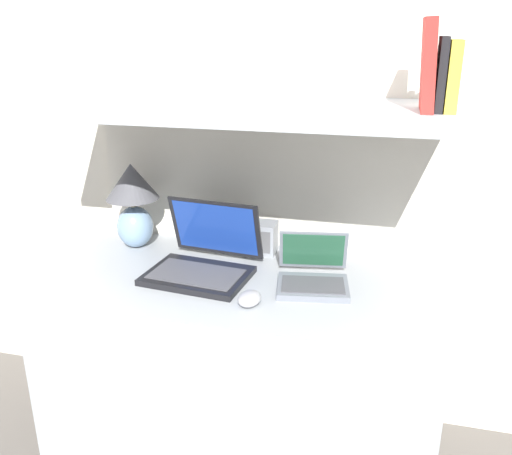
{
  "coord_description": "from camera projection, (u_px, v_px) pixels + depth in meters",
  "views": [
    {
      "loc": [
        0.44,
        -1.24,
        1.5
      ],
      "look_at": [
        0.05,
        0.32,
        0.91
      ],
      "focal_mm": 38.0,
      "sensor_mm": 36.0,
      "label": 1
    }
  ],
  "objects": [
    {
      "name": "laptop_large",
      "position": [
        203.0,
        260.0,
        1.82
      ],
      "size": [
        0.36,
        0.34,
        0.23
      ],
      "color": "black",
      "rests_on": "desk"
    },
    {
      "name": "wall_back",
      "position": [
        269.0,
        117.0,
        1.97
      ],
      "size": [
        6.0,
        0.05,
        2.4
      ],
      "color": "silver",
      "rests_on": "ground_plane"
    },
    {
      "name": "table_lamp",
      "position": [
        133.0,
        198.0,
        1.99
      ],
      "size": [
        0.19,
        0.19,
        0.32
      ],
      "color": "#7593B2",
      "rests_on": "desk"
    },
    {
      "name": "book_red",
      "position": [
        428.0,
        65.0,
        1.5
      ],
      "size": [
        0.05,
        0.18,
        0.25
      ],
      "color": "#A82823",
      "rests_on": "shelf"
    },
    {
      "name": "router_box",
      "position": [
        261.0,
        238.0,
        1.98
      ],
      "size": [
        0.11,
        0.09,
        0.12
      ],
      "color": "gray",
      "rests_on": "desk"
    },
    {
      "name": "desk",
      "position": [
        243.0,
        372.0,
        1.91
      ],
      "size": [
        1.27,
        0.64,
        0.72
      ],
      "color": "#999EA3",
      "rests_on": "ground_plane"
    },
    {
      "name": "shelf",
      "position": [
        247.0,
        109.0,
        1.67
      ],
      "size": [
        1.27,
        0.57,
        0.03
      ],
      "color": "#999EA3",
      "rests_on": "back_riser"
    },
    {
      "name": "computer_mouse",
      "position": [
        250.0,
        299.0,
        1.62
      ],
      "size": [
        0.07,
        0.1,
        0.04
      ],
      "color": "#99999E",
      "rests_on": "desk"
    },
    {
      "name": "book_yellow",
      "position": [
        452.0,
        76.0,
        1.49
      ],
      "size": [
        0.03,
        0.14,
        0.19
      ],
      "color": "gold",
      "rests_on": "shelf"
    },
    {
      "name": "book_black",
      "position": [
        441.0,
        74.0,
        1.5
      ],
      "size": [
        0.02,
        0.13,
        0.2
      ],
      "color": "black",
      "rests_on": "shelf"
    },
    {
      "name": "back_riser",
      "position": [
        265.0,
        265.0,
        2.13
      ],
      "size": [
        1.27,
        0.04,
        1.25
      ],
      "color": "silver",
      "rests_on": "ground_plane"
    },
    {
      "name": "laptop_small",
      "position": [
        313.0,
        275.0,
        1.73
      ],
      "size": [
        0.26,
        0.26,
        0.16
      ],
      "color": "slate",
      "rests_on": "desk"
    }
  ]
}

